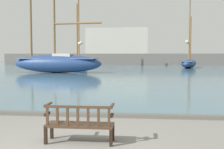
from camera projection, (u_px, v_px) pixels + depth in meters
The scene contains 7 objects.
harbor_water at pixel (131, 67), 49.33m from camera, with size 100.00×80.00×0.08m, color slate.
quay_edge_kerb at pixel (88, 115), 9.50m from camera, with size 40.00×0.30×0.12m, color #5B5954.
park_bench at pixel (80, 123), 6.61m from camera, with size 1.60×0.52×0.92m.
sailboat_far_starboard at pixel (57, 61), 31.73m from camera, with size 10.66×3.79×15.44m.
sailboat_centre_channel at pixel (189, 62), 43.89m from camera, with size 4.19×9.12×11.45m.
sailboat_mid_port at pixel (79, 61), 45.01m from camera, with size 5.33×10.22×13.15m.
far_breakwater at pixel (128, 54), 55.77m from camera, with size 52.12×2.40×7.45m.
Camera 1 is at (1.78, -5.39, 2.07)m, focal length 45.00 mm.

